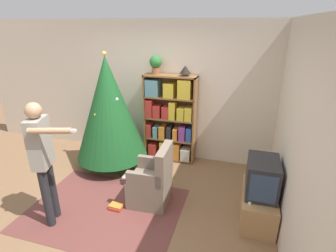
{
  "coord_description": "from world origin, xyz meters",
  "views": [
    {
      "loc": [
        1.53,
        -2.71,
        2.51
      ],
      "look_at": [
        0.47,
        0.87,
        1.05
      ],
      "focal_mm": 28.0,
      "sensor_mm": 36.0,
      "label": 1
    }
  ],
  "objects_px": {
    "standing_person": "(43,155)",
    "potted_plant": "(156,63)",
    "television": "(262,177)",
    "christmas_tree": "(109,109)",
    "armchair": "(152,183)",
    "table_lamp": "(185,70)",
    "bookshelf": "(170,119)"
  },
  "relations": [
    {
      "from": "standing_person",
      "to": "potted_plant",
      "type": "bearing_deg",
      "value": 143.4
    },
    {
      "from": "potted_plant",
      "to": "television",
      "type": "bearing_deg",
      "value": -34.93
    },
    {
      "from": "christmas_tree",
      "to": "standing_person",
      "type": "height_order",
      "value": "christmas_tree"
    },
    {
      "from": "armchair",
      "to": "potted_plant",
      "type": "distance_m",
      "value": 2.1
    },
    {
      "from": "television",
      "to": "potted_plant",
      "type": "height_order",
      "value": "potted_plant"
    },
    {
      "from": "television",
      "to": "table_lamp",
      "type": "xyz_separation_m",
      "value": [
        -1.36,
        1.33,
        1.11
      ]
    },
    {
      "from": "armchair",
      "to": "table_lamp",
      "type": "distance_m",
      "value": 2.01
    },
    {
      "from": "armchair",
      "to": "table_lamp",
      "type": "xyz_separation_m",
      "value": [
        0.14,
        1.39,
        1.44
      ]
    },
    {
      "from": "television",
      "to": "christmas_tree",
      "type": "relative_size",
      "value": 0.27
    },
    {
      "from": "armchair",
      "to": "standing_person",
      "type": "relative_size",
      "value": 0.55
    },
    {
      "from": "television",
      "to": "potted_plant",
      "type": "relative_size",
      "value": 1.71
    },
    {
      "from": "armchair",
      "to": "table_lamp",
      "type": "bearing_deg",
      "value": 171.6
    },
    {
      "from": "television",
      "to": "armchair",
      "type": "height_order",
      "value": "armchair"
    },
    {
      "from": "television",
      "to": "table_lamp",
      "type": "bearing_deg",
      "value": 135.64
    },
    {
      "from": "christmas_tree",
      "to": "table_lamp",
      "type": "distance_m",
      "value": 1.49
    },
    {
      "from": "potted_plant",
      "to": "table_lamp",
      "type": "bearing_deg",
      "value": -0.0
    },
    {
      "from": "christmas_tree",
      "to": "standing_person",
      "type": "distance_m",
      "value": 1.59
    },
    {
      "from": "bookshelf",
      "to": "table_lamp",
      "type": "distance_m",
      "value": 0.96
    },
    {
      "from": "armchair",
      "to": "standing_person",
      "type": "bearing_deg",
      "value": -59.13
    },
    {
      "from": "christmas_tree",
      "to": "armchair",
      "type": "xyz_separation_m",
      "value": [
        1.08,
        -0.83,
        -0.8
      ]
    },
    {
      "from": "potted_plant",
      "to": "bookshelf",
      "type": "bearing_deg",
      "value": -1.69
    },
    {
      "from": "standing_person",
      "to": "table_lamp",
      "type": "bearing_deg",
      "value": 131.63
    },
    {
      "from": "christmas_tree",
      "to": "armchair",
      "type": "relative_size",
      "value": 2.28
    },
    {
      "from": "bookshelf",
      "to": "table_lamp",
      "type": "bearing_deg",
      "value": 1.69
    },
    {
      "from": "television",
      "to": "armchair",
      "type": "distance_m",
      "value": 1.54
    },
    {
      "from": "standing_person",
      "to": "table_lamp",
      "type": "height_order",
      "value": "table_lamp"
    },
    {
      "from": "armchair",
      "to": "table_lamp",
      "type": "height_order",
      "value": "table_lamp"
    },
    {
      "from": "christmas_tree",
      "to": "potted_plant",
      "type": "height_order",
      "value": "christmas_tree"
    },
    {
      "from": "television",
      "to": "armchair",
      "type": "relative_size",
      "value": 0.61
    },
    {
      "from": "bookshelf",
      "to": "christmas_tree",
      "type": "relative_size",
      "value": 0.79
    },
    {
      "from": "armchair",
      "to": "standing_person",
      "type": "xyz_separation_m",
      "value": [
        -1.15,
        -0.76,
        0.67
      ]
    },
    {
      "from": "christmas_tree",
      "to": "potted_plant",
      "type": "bearing_deg",
      "value": 39.31
    }
  ]
}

